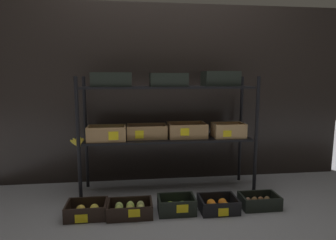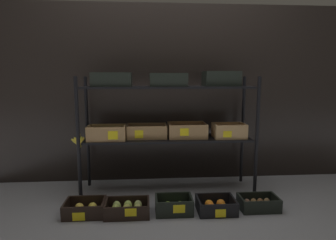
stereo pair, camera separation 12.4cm
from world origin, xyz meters
TOP-DOWN VIEW (x-y plane):
  - ground_plane at (0.00, 0.00)m, footprint 10.00×10.00m
  - storefront_wall at (0.00, 0.40)m, footprint 4.01×0.12m
  - display_rack at (-0.01, -0.01)m, footprint 1.75×0.42m
  - crate_ground_apple_gold at (-0.71, -0.46)m, footprint 0.32×0.24m
  - crate_ground_pear at (-0.37, -0.48)m, footprint 0.36×0.24m
  - crate_ground_apple_green at (0.01, -0.48)m, footprint 0.30×0.22m
  - crate_ground_orange at (0.37, -0.48)m, footprint 0.31×0.25m
  - crate_ground_kiwi at (0.73, -0.47)m, footprint 0.32×0.21m

SIDE VIEW (x-z plane):
  - ground_plane at x=0.00m, z-range 0.00..0.00m
  - crate_ground_kiwi at x=0.73m, z-range -0.01..0.10m
  - crate_ground_orange at x=0.37m, z-range -0.01..0.10m
  - crate_ground_apple_gold at x=-0.71m, z-range -0.01..0.10m
  - crate_ground_pear at x=-0.37m, z-range -0.01..0.11m
  - crate_ground_apple_green at x=0.01m, z-range -0.02..0.12m
  - display_rack at x=-0.01m, z-range 0.18..1.35m
  - storefront_wall at x=0.00m, z-range 0.00..1.86m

